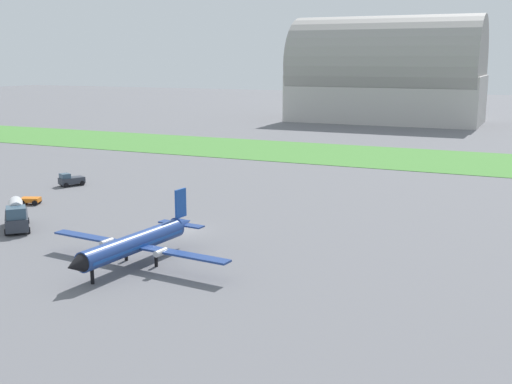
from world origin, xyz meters
TOP-DOWN VIEW (x-y plane):
  - ground_plane at (0.00, 0.00)m, footprint 600.00×600.00m
  - grass_taxiway_strip at (0.00, 62.63)m, footprint 360.00×28.00m
  - airplane_foreground_turboprop at (2.32, -12.45)m, footprint 19.94×17.10m
  - fuel_truck_near_gate at (-17.19, -7.32)m, footprint 6.28×6.31m
  - pushback_tug_midfield at (-28.49, 15.15)m, footprint 3.31×4.02m
  - baggage_cart_by_runway at (-24.92, 3.00)m, footprint 2.86×2.51m
  - hangar_distant at (-8.38, 133.12)m, footprint 55.64×28.94m

SIDE VIEW (x-z plane):
  - ground_plane at x=0.00m, z-range 0.00..0.00m
  - grass_taxiway_strip at x=0.00m, z-range 0.00..0.08m
  - baggage_cart_by_runway at x=-24.92m, z-range 0.12..1.02m
  - pushback_tug_midfield at x=-28.49m, z-range -0.06..1.89m
  - fuel_truck_near_gate at x=-17.19m, z-range -0.06..3.23m
  - airplane_foreground_turboprop at x=2.32m, z-range -0.80..5.17m
  - hangar_distant at x=-8.38m, z-range -1.92..29.07m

